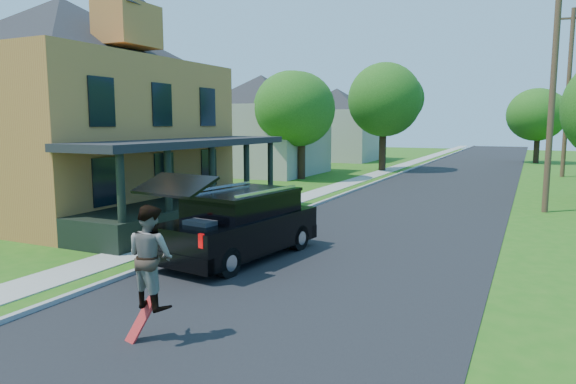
% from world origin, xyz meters
% --- Properties ---
extents(ground, '(140.00, 140.00, 0.00)m').
position_xyz_m(ground, '(0.00, 0.00, 0.00)').
color(ground, '#215D12').
rests_on(ground, ground).
extents(street, '(8.00, 120.00, 0.02)m').
position_xyz_m(street, '(0.00, 20.00, 0.00)').
color(street, black).
rests_on(street, ground).
extents(curb, '(0.15, 120.00, 0.12)m').
position_xyz_m(curb, '(-4.05, 20.00, 0.00)').
color(curb, gray).
rests_on(curb, ground).
extents(sidewalk, '(1.30, 120.00, 0.03)m').
position_xyz_m(sidewalk, '(-5.60, 20.00, 0.00)').
color(sidewalk, gray).
rests_on(sidewalk, ground).
extents(front_walk, '(6.50, 1.20, 0.03)m').
position_xyz_m(front_walk, '(-9.50, 6.00, 0.00)').
color(front_walk, gray).
rests_on(front_walk, ground).
extents(main_house, '(15.56, 15.56, 10.10)m').
position_xyz_m(main_house, '(-12.80, 5.99, 4.92)').
color(main_house, '#C07938').
rests_on(main_house, ground).
extents(neighbor_house_mid, '(12.78, 12.78, 8.30)m').
position_xyz_m(neighbor_house_mid, '(-13.50, 24.00, 4.19)').
color(neighbor_house_mid, '#9D9A8B').
rests_on(neighbor_house_mid, ground).
extents(neighbor_house_far, '(12.78, 12.78, 8.30)m').
position_xyz_m(neighbor_house_far, '(-13.50, 40.00, 4.19)').
color(neighbor_house_far, '#9D9A8B').
rests_on(neighbor_house_far, ground).
extents(black_suv, '(2.69, 5.57, 2.50)m').
position_xyz_m(black_suv, '(-2.49, 2.38, 0.95)').
color(black_suv, black).
rests_on(black_suv, ground).
extents(skateboarder, '(0.96, 0.81, 1.75)m').
position_xyz_m(skateboarder, '(-1.00, -3.00, 1.50)').
color(skateboarder, black).
rests_on(skateboarder, ground).
extents(skateboard, '(0.50, 0.48, 0.83)m').
position_xyz_m(skateboard, '(-1.20, -3.09, 0.30)').
color(skateboard, '#A70F0E').
rests_on(skateboard, ground).
extents(tree_left_mid, '(5.62, 5.48, 7.78)m').
position_xyz_m(tree_left_mid, '(-9.31, 21.84, 4.86)').
color(tree_left_mid, black).
rests_on(tree_left_mid, ground).
extents(tree_left_far, '(7.05, 6.79, 8.79)m').
position_xyz_m(tree_left_far, '(-6.05, 30.15, 5.90)').
color(tree_left_far, black).
rests_on(tree_left_far, ground).
extents(tree_right_far, '(6.32, 6.09, 7.93)m').
position_xyz_m(tree_right_far, '(4.96, 44.05, 5.21)').
color(tree_right_far, black).
rests_on(tree_right_far, ground).
extents(utility_pole_near, '(1.56, 0.26, 9.63)m').
position_xyz_m(utility_pole_near, '(5.29, 14.32, 4.96)').
color(utility_pole_near, '#44331F').
rests_on(utility_pole_near, ground).
extents(utility_pole_far, '(1.81, 0.40, 11.40)m').
position_xyz_m(utility_pole_far, '(6.64, 30.88, 5.86)').
color(utility_pole_far, '#44331F').
rests_on(utility_pole_far, ground).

